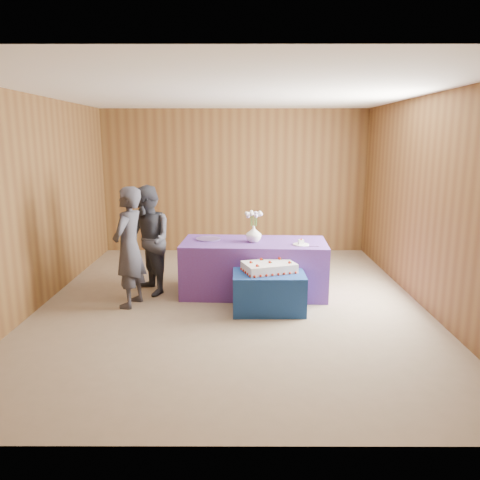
{
  "coord_description": "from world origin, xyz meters",
  "views": [
    {
      "loc": [
        0.12,
        -5.95,
        2.15
      ],
      "look_at": [
        0.11,
        0.1,
        0.84
      ],
      "focal_mm": 35.0,
      "sensor_mm": 36.0,
      "label": 1
    }
  ],
  "objects_px": {
    "guest_right": "(148,241)",
    "cake_table": "(268,291)",
    "vase": "(254,234)",
    "sheet_cake": "(269,267)",
    "guest_left": "(129,247)",
    "serving_table": "(254,267)"
  },
  "relations": [
    {
      "from": "cake_table",
      "to": "vase",
      "type": "distance_m",
      "value": 0.9
    },
    {
      "from": "guest_left",
      "to": "guest_right",
      "type": "distance_m",
      "value": 0.51
    },
    {
      "from": "guest_left",
      "to": "sheet_cake",
      "type": "bearing_deg",
      "value": 99.89
    },
    {
      "from": "cake_table",
      "to": "sheet_cake",
      "type": "relative_size",
      "value": 1.18
    },
    {
      "from": "cake_table",
      "to": "guest_left",
      "type": "distance_m",
      "value": 1.88
    },
    {
      "from": "serving_table",
      "to": "guest_right",
      "type": "bearing_deg",
      "value": -176.0
    },
    {
      "from": "cake_table",
      "to": "guest_right",
      "type": "bearing_deg",
      "value": 158.44
    },
    {
      "from": "vase",
      "to": "guest_left",
      "type": "height_order",
      "value": "guest_left"
    },
    {
      "from": "vase",
      "to": "guest_right",
      "type": "height_order",
      "value": "guest_right"
    },
    {
      "from": "guest_right",
      "to": "cake_table",
      "type": "bearing_deg",
      "value": 35.43
    },
    {
      "from": "cake_table",
      "to": "vase",
      "type": "relative_size",
      "value": 3.97
    },
    {
      "from": "cake_table",
      "to": "guest_left",
      "type": "bearing_deg",
      "value": 174.9
    },
    {
      "from": "vase",
      "to": "guest_right",
      "type": "distance_m",
      "value": 1.47
    },
    {
      "from": "vase",
      "to": "guest_left",
      "type": "xyz_separation_m",
      "value": [
        -1.62,
        -0.49,
        -0.08
      ]
    },
    {
      "from": "serving_table",
      "to": "sheet_cake",
      "type": "bearing_deg",
      "value": -71.56
    },
    {
      "from": "vase",
      "to": "guest_left",
      "type": "distance_m",
      "value": 1.69
    },
    {
      "from": "sheet_cake",
      "to": "vase",
      "type": "height_order",
      "value": "vase"
    },
    {
      "from": "serving_table",
      "to": "guest_right",
      "type": "height_order",
      "value": "guest_right"
    },
    {
      "from": "cake_table",
      "to": "vase",
      "type": "height_order",
      "value": "vase"
    },
    {
      "from": "sheet_cake",
      "to": "guest_right",
      "type": "height_order",
      "value": "guest_right"
    },
    {
      "from": "vase",
      "to": "guest_right",
      "type": "xyz_separation_m",
      "value": [
        -1.47,
        0.0,
        -0.1
      ]
    },
    {
      "from": "sheet_cake",
      "to": "serving_table",
      "type": "bearing_deg",
      "value": 86.56
    }
  ]
}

